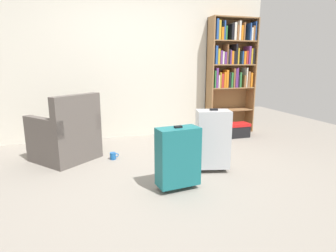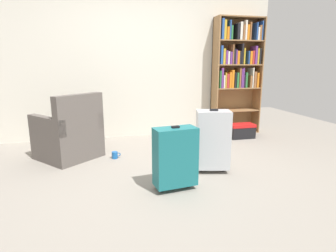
# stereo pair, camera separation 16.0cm
# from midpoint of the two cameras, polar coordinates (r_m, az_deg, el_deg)

# --- Properties ---
(ground_plane) EXTENTS (8.61, 8.61, 0.00)m
(ground_plane) POSITION_cam_midpoint_polar(r_m,az_deg,el_deg) (3.34, -3.07, -10.01)
(ground_plane) COLOR gray
(back_wall) EXTENTS (4.92, 0.10, 2.60)m
(back_wall) POSITION_cam_midpoint_polar(r_m,az_deg,el_deg) (4.98, -8.60, 12.72)
(back_wall) COLOR beige
(back_wall) RESTS_ON ground
(bookshelf) EXTENTS (0.88, 0.30, 2.08)m
(bookshelf) POSITION_cam_midpoint_polar(r_m,az_deg,el_deg) (5.35, 11.81, 11.78)
(bookshelf) COLOR olive
(bookshelf) RESTS_ON ground
(armchair) EXTENTS (0.99, 0.99, 0.90)m
(armchair) POSITION_cam_midpoint_polar(r_m,az_deg,el_deg) (4.03, -21.09, -2.09)
(armchair) COLOR #59514C
(armchair) RESTS_ON ground
(mug) EXTENTS (0.12, 0.08, 0.10)m
(mug) POSITION_cam_midpoint_polar(r_m,az_deg,el_deg) (3.93, -12.30, -5.98)
(mug) COLOR #1959A5
(mug) RESTS_ON ground
(storage_box) EXTENTS (0.44, 0.25, 0.25)m
(storage_box) POSITION_cam_midpoint_polar(r_m,az_deg,el_deg) (5.09, 12.92, -0.74)
(storage_box) COLOR black
(storage_box) RESTS_ON ground
(suitcase_teal) EXTENTS (0.46, 0.27, 0.68)m
(suitcase_teal) POSITION_cam_midpoint_polar(r_m,az_deg,el_deg) (2.87, 0.43, -6.29)
(suitcase_teal) COLOR #19666B
(suitcase_teal) RESTS_ON ground
(suitcase_silver) EXTENTS (0.44, 0.34, 0.77)m
(suitcase_silver) POSITION_cam_midpoint_polar(r_m,az_deg,el_deg) (3.39, 7.77, -2.64)
(suitcase_silver) COLOR #B7BABF
(suitcase_silver) RESTS_ON ground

